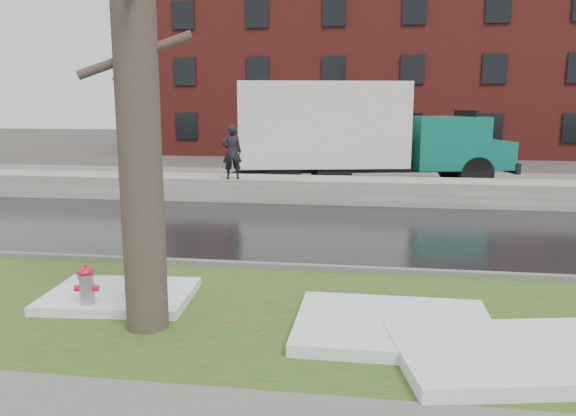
# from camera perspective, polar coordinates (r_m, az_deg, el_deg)

# --- Properties ---
(ground) EXTENTS (120.00, 120.00, 0.00)m
(ground) POSITION_cam_1_polar(r_m,az_deg,el_deg) (9.64, -4.66, -7.94)
(ground) COLOR #47423D
(ground) RESTS_ON ground
(verge) EXTENTS (60.00, 4.50, 0.04)m
(verge) POSITION_cam_1_polar(r_m,az_deg,el_deg) (8.49, -6.62, -10.41)
(verge) COLOR #264918
(verge) RESTS_ON ground
(road) EXTENTS (60.00, 7.00, 0.03)m
(road) POSITION_cam_1_polar(r_m,az_deg,el_deg) (13.90, -0.44, -2.12)
(road) COLOR black
(road) RESTS_ON ground
(parking_lot) EXTENTS (60.00, 9.00, 0.03)m
(parking_lot) POSITION_cam_1_polar(r_m,az_deg,el_deg) (22.21, 3.00, 2.59)
(parking_lot) COLOR slate
(parking_lot) RESTS_ON ground
(curb) EXTENTS (60.00, 0.15, 0.14)m
(curb) POSITION_cam_1_polar(r_m,az_deg,el_deg) (10.55, -3.43, -5.90)
(curb) COLOR slate
(curb) RESTS_ON ground
(snowbank) EXTENTS (60.00, 1.60, 0.75)m
(snowbank) POSITION_cam_1_polar(r_m,az_deg,el_deg) (17.92, 1.66, 1.88)
(snowbank) COLOR #B3AEA4
(snowbank) RESTS_ON ground
(brick_building) EXTENTS (26.00, 12.00, 10.00)m
(brick_building) POSITION_cam_1_polar(r_m,az_deg,el_deg) (38.95, 8.60, 13.18)
(brick_building) COLOR maroon
(brick_building) RESTS_ON ground
(bg_tree_left) EXTENTS (1.40, 1.62, 6.50)m
(bg_tree_left) POSITION_cam_1_polar(r_m,az_deg,el_deg) (33.98, -16.28, 10.50)
(bg_tree_left) COLOR brown
(bg_tree_left) RESTS_ON ground
(bg_tree_center) EXTENTS (1.40, 1.62, 6.50)m
(bg_tree_center) POSITION_cam_1_polar(r_m,az_deg,el_deg) (35.83, -4.63, 10.85)
(bg_tree_center) COLOR brown
(bg_tree_center) RESTS_ON ground
(fire_hydrant) EXTENTS (0.36, 0.32, 0.72)m
(fire_hydrant) POSITION_cam_1_polar(r_m,az_deg,el_deg) (8.72, -19.76, -7.60)
(fire_hydrant) COLOR #93959A
(fire_hydrant) RESTS_ON verge
(tree) EXTENTS (1.43, 1.66, 7.02)m
(tree) POSITION_cam_1_polar(r_m,az_deg,el_deg) (7.53, -15.22, 14.21)
(tree) COLOR brown
(tree) RESTS_ON verge
(box_truck) EXTENTS (11.68, 4.65, 3.86)m
(box_truck) POSITION_cam_1_polar(r_m,az_deg,el_deg) (21.00, 6.72, 7.63)
(box_truck) COLOR black
(box_truck) RESTS_ON ground
(worker) EXTENTS (0.72, 0.60, 1.68)m
(worker) POSITION_cam_1_polar(r_m,az_deg,el_deg) (17.60, -5.71, 5.66)
(worker) COLOR black
(worker) RESTS_ON snowbank
(snow_patch_near) EXTENTS (2.61, 2.01, 0.16)m
(snow_patch_near) POSITION_cam_1_polar(r_m,az_deg,el_deg) (7.79, 10.67, -11.70)
(snow_patch_near) COLOR white
(snow_patch_near) RESTS_ON verge
(snow_patch_far) EXTENTS (2.32, 1.78, 0.14)m
(snow_patch_far) POSITION_cam_1_polar(r_m,az_deg,el_deg) (9.20, -16.69, -8.52)
(snow_patch_far) COLOR white
(snow_patch_far) RESTS_ON verge
(snow_patch_side) EXTENTS (3.11, 2.33, 0.18)m
(snow_patch_side) POSITION_cam_1_polar(r_m,az_deg,el_deg) (7.32, 22.23, -13.70)
(snow_patch_side) COLOR white
(snow_patch_side) RESTS_ON verge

